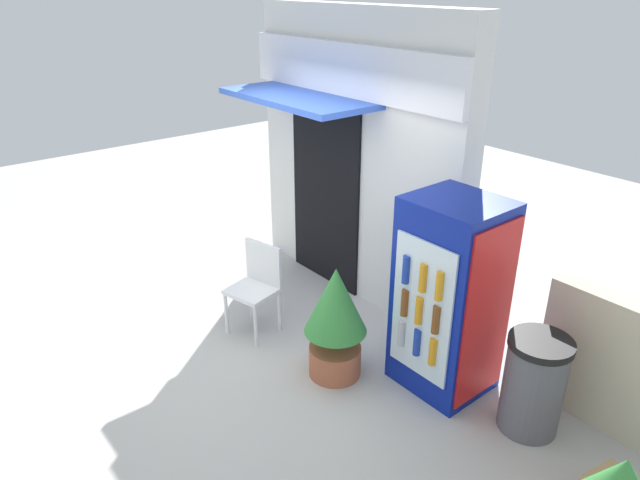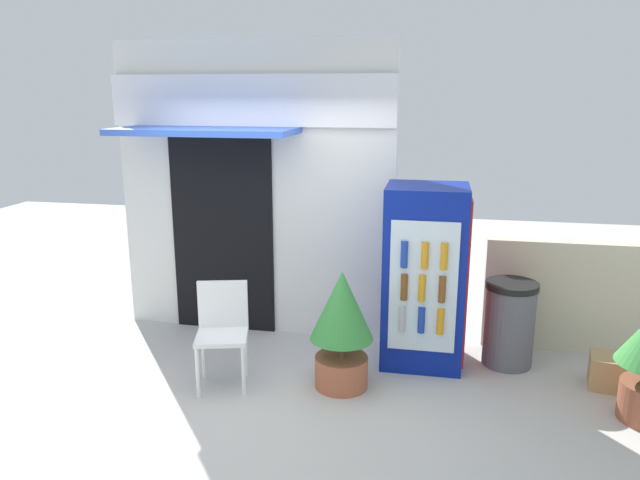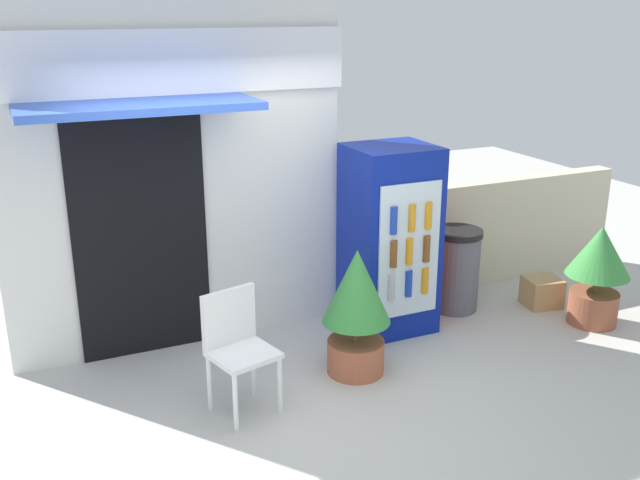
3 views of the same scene
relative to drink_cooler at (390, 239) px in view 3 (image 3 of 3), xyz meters
The scene contains 9 objects.
ground 2.01m from the drink_cooler, 143.20° to the right, with size 16.00×16.00×0.00m, color beige.
storefront_building 2.03m from the drink_cooler, 163.20° to the left, with size 2.94×1.05×3.06m.
drink_cooler is the anchor object (origin of this frame).
plastic_chair 1.93m from the drink_cooler, 155.60° to the right, with size 0.53×0.51×0.92m.
potted_plant_near_shop 0.99m from the drink_cooler, 135.94° to the right, with size 0.56×0.56×1.07m.
potted_plant_curbside 1.98m from the drink_cooler, 22.59° to the right, with size 0.59×0.59×0.96m.
trash_bin 0.93m from the drink_cooler, ahead, with size 0.49×0.49×0.82m.
stone_boundary_wall 2.00m from the drink_cooler, 17.56° to the left, with size 2.58×0.21×1.12m, color beige.
cardboard_box 1.81m from the drink_cooler, ahead, with size 0.34×0.31×0.29m, color tan.
Camera 3 is at (-1.69, -4.25, 2.89)m, focal length 40.07 mm.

